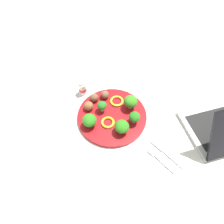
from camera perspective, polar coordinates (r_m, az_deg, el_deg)
The scene contains 16 objects.
ground_plane at distance 0.83m, azimuth 0.00°, elevation -1.43°, with size 4.00×4.00×0.00m, color silver.
plate at distance 0.83m, azimuth 0.00°, elevation -1.12°, with size 0.28×0.28×0.02m, color maroon.
broccoli_floret_back_right at distance 0.78m, azimuth 6.33°, elevation -1.40°, with size 0.04×0.04×0.05m.
broccoli_floret_near_rim at distance 0.81m, azimuth -2.86°, elevation 1.79°, with size 0.04×0.04×0.05m.
broccoli_floret_front_right at distance 0.82m, azimuth 5.26°, elevation 2.94°, with size 0.05×0.05×0.06m.
broccoli_floret_center at distance 0.77m, azimuth -6.36°, elevation -2.36°, with size 0.05×0.05×0.06m.
broccoli_floret_mid_right at distance 0.75m, azimuth 2.80°, elevation -4.13°, with size 0.05×0.05×0.05m.
meatball_front_right at distance 0.86m, azimuth -2.06°, elevation 4.89°, with size 0.04×0.04×0.04m, color brown.
meatball_front_left at distance 0.85m, azimuth -5.01°, elevation 4.05°, with size 0.04×0.04×0.04m, color brown.
meatball_mid_left at distance 0.83m, azimuth -6.58°, elevation 1.72°, with size 0.04×0.04×0.04m, color brown.
pepper_ring_front_left at distance 0.79m, azimuth -1.18°, elevation -2.93°, with size 0.05×0.05×0.01m, color yellow.
pepper_ring_mid_left at distance 0.86m, azimuth 1.34°, elevation 3.09°, with size 0.06×0.06×0.01m, color yellow.
napkin at distance 0.77m, azimuth 14.41°, elevation -12.26°, with size 0.17×0.12×0.01m, color white.
fork at distance 0.76m, azimuth 13.24°, elevation -12.68°, with size 0.12×0.03×0.01m.
knife at distance 0.77m, azimuth 14.85°, elevation -10.84°, with size 0.15×0.03×0.01m.
yogurt_bottle at distance 0.90m, azimuth -8.31°, elevation 6.61°, with size 0.03×0.03×0.07m.
Camera 1 is at (-0.31, 0.35, 0.69)m, focal length 32.53 mm.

